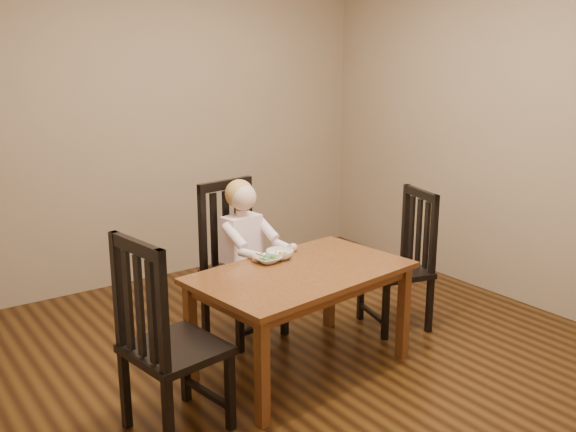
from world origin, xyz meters
TOP-DOWN VIEW (x-y plane):
  - room at (0.00, 0.00)m, footprint 4.01×4.01m
  - dining_table at (-0.11, -0.13)m, footprint 1.41×0.95m
  - chair_child at (-0.14, 0.56)m, footprint 0.53×0.51m
  - chair_left at (-1.10, -0.30)m, footprint 0.52×0.54m
  - chair_right at (0.89, -0.02)m, footprint 0.51×0.53m
  - toddler at (-0.13, 0.50)m, footprint 0.40×0.48m
  - bowl_peas at (-0.20, 0.11)m, footprint 0.16×0.16m
  - bowl_veg at (-0.09, 0.13)m, footprint 0.23×0.23m
  - fork at (-0.23, 0.08)m, footprint 0.10×0.09m

SIDE VIEW (x-z plane):
  - chair_right at x=0.89m, z-range -0.02..0.99m
  - chair_child at x=-0.14m, z-range -0.02..1.07m
  - chair_left at x=-1.10m, z-range -0.02..1.08m
  - dining_table at x=-0.11m, z-range 0.25..0.92m
  - toddler at x=-0.13m, z-range 0.38..0.98m
  - bowl_peas at x=-0.20m, z-range 0.66..0.70m
  - bowl_veg at x=-0.09m, z-range 0.66..0.72m
  - fork at x=-0.23m, z-range 0.68..0.73m
  - room at x=0.00m, z-range 0.00..2.71m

